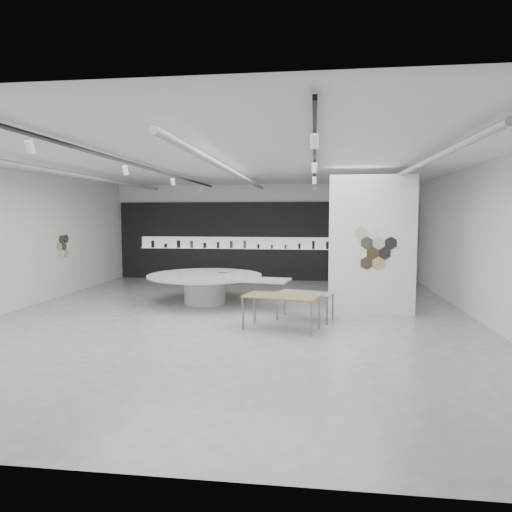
# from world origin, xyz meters

# --- Properties ---
(room) EXTENTS (12.02, 14.02, 3.82)m
(room) POSITION_xyz_m (-0.09, -0.00, 2.07)
(room) COLOR #A9A6A0
(room) RESTS_ON ground
(back_wall_display) EXTENTS (11.80, 0.27, 3.10)m
(back_wall_display) POSITION_xyz_m (-0.08, 6.93, 1.54)
(back_wall_display) COLOR black
(back_wall_display) RESTS_ON ground
(partition_column) EXTENTS (2.20, 0.38, 3.60)m
(partition_column) POSITION_xyz_m (3.50, 1.00, 1.80)
(partition_column) COLOR white
(partition_column) RESTS_ON ground
(display_island) EXTENTS (4.48, 3.84, 0.86)m
(display_island) POSITION_xyz_m (-1.08, 1.78, 0.55)
(display_island) COLOR white
(display_island) RESTS_ON ground
(sample_table_wood) EXTENTS (1.79, 1.18, 0.77)m
(sample_table_wood) POSITION_xyz_m (1.29, -1.02, 0.71)
(sample_table_wood) COLOR olive
(sample_table_wood) RESTS_ON ground
(sample_table_stone) EXTENTS (1.45, 0.97, 0.68)m
(sample_table_stone) POSITION_xyz_m (1.81, -0.00, 0.62)
(sample_table_stone) COLOR gray
(sample_table_stone) RESTS_ON ground
(kitchen_counter) EXTENTS (1.74, 0.76, 1.34)m
(kitchen_counter) POSITION_xyz_m (3.49, 6.51, 0.49)
(kitchen_counter) COLOR white
(kitchen_counter) RESTS_ON ground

